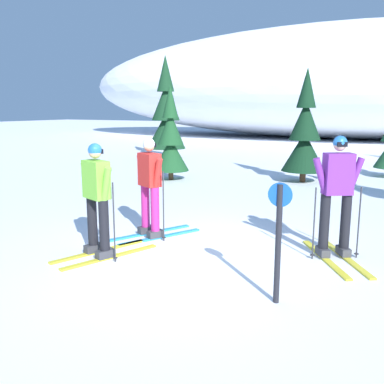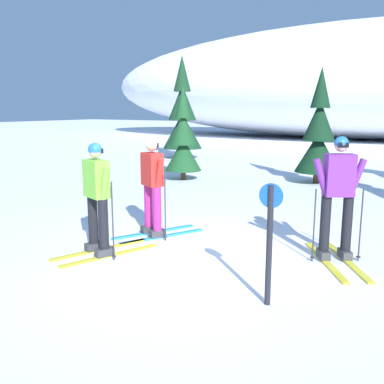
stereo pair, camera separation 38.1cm
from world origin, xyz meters
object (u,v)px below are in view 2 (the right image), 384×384
at_px(pine_tree_left, 183,141).
at_px(pine_tree_center_left, 319,136).
at_px(skier_red_jacket, 153,185).
at_px(pine_tree_far_left, 182,116).
at_px(skier_purple_jacket, 338,196).
at_px(skier_lime_jacket, 97,197).
at_px(trail_marker_post, 270,237).

xyz_separation_m(pine_tree_left, pine_tree_center_left, (3.83, 1.55, 0.20)).
bearing_deg(skier_red_jacket, pine_tree_far_left, 119.99).
bearing_deg(skier_purple_jacket, skier_lime_jacket, -152.64).
distance_m(pine_tree_left, trail_marker_post, 9.01).
bearing_deg(skier_lime_jacket, skier_purple_jacket, 27.36).
distance_m(pine_tree_far_left, pine_tree_center_left, 7.88).
relative_size(pine_tree_far_left, pine_tree_left, 1.53).
relative_size(skier_lime_jacket, trail_marker_post, 1.22).
height_order(skier_red_jacket, skier_lime_jacket, skier_red_jacket).
relative_size(skier_red_jacket, skier_purple_jacket, 0.94).
xyz_separation_m(pine_tree_far_left, trail_marker_post, (8.84, -12.06, -1.09)).
xyz_separation_m(pine_tree_center_left, trail_marker_post, (1.79, -8.58, -0.63)).
xyz_separation_m(skier_purple_jacket, pine_tree_left, (-5.92, 5.09, 0.26)).
relative_size(skier_lime_jacket, pine_tree_far_left, 0.38).
bearing_deg(skier_red_jacket, skier_lime_jacket, -95.92).
bearing_deg(skier_purple_jacket, skier_red_jacket, -172.35).
distance_m(pine_tree_far_left, trail_marker_post, 14.99).
xyz_separation_m(skier_purple_jacket, pine_tree_far_left, (-9.15, 10.12, 0.92)).
bearing_deg(skier_lime_jacket, trail_marker_post, -5.59).
bearing_deg(pine_tree_center_left, skier_lime_jacket, -97.59).
distance_m(skier_red_jacket, skier_purple_jacket, 3.10).
relative_size(pine_tree_far_left, pine_tree_center_left, 1.32).
bearing_deg(trail_marker_post, skier_purple_jacket, 80.96).
bearing_deg(pine_tree_center_left, pine_tree_left, -157.98).
xyz_separation_m(skier_lime_jacket, skier_purple_jacket, (3.20, 1.66, 0.06)).
xyz_separation_m(skier_lime_jacket, pine_tree_far_left, (-5.95, 11.78, 0.98)).
bearing_deg(pine_tree_left, trail_marker_post, -51.40).
bearing_deg(pine_tree_far_left, skier_purple_jacket, -47.89).
bearing_deg(pine_tree_far_left, skier_red_jacket, -60.01).
xyz_separation_m(skier_purple_jacket, trail_marker_post, (-0.31, -1.94, -0.17)).
distance_m(skier_lime_jacket, pine_tree_center_left, 8.38).
height_order(skier_purple_jacket, pine_tree_center_left, pine_tree_center_left).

